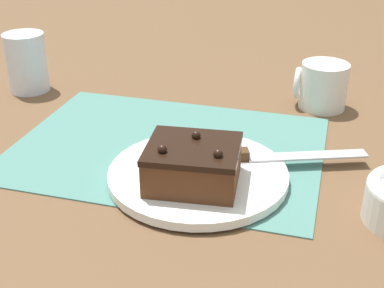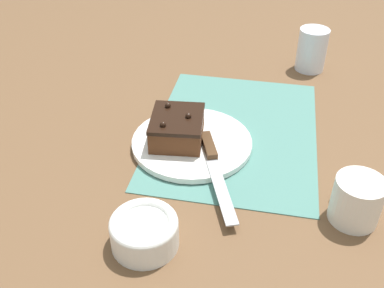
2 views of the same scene
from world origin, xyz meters
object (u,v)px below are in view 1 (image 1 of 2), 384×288
object	(u,v)px
cake_plate	(198,175)
serving_knife	(250,155)
drinking_glass	(27,62)
chocolate_cake	(193,164)
coffee_mug	(322,86)

from	to	relation	value
cake_plate	serving_knife	bearing A→B (deg)	-138.70
drinking_glass	cake_plate	bearing A→B (deg)	149.19
serving_knife	cake_plate	bearing A→B (deg)	-69.60
drinking_glass	serving_knife	bearing A→B (deg)	158.11
cake_plate	chocolate_cake	world-z (taller)	chocolate_cake
drinking_glass	coffee_mug	bearing A→B (deg)	-173.03
serving_knife	coffee_mug	xyz separation A→B (m)	(-0.08, -0.25, 0.02)
chocolate_cake	drinking_glass	distance (m)	0.48
chocolate_cake	serving_knife	world-z (taller)	chocolate_cake
cake_plate	coffee_mug	xyz separation A→B (m)	(-0.14, -0.30, 0.03)
cake_plate	drinking_glass	size ratio (longest dim) A/B	2.22
cake_plate	coffee_mug	distance (m)	0.34
cake_plate	chocolate_cake	bearing A→B (deg)	92.45
coffee_mug	chocolate_cake	bearing A→B (deg)	67.07
drinking_glass	coffee_mug	size ratio (longest dim) A/B	1.20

